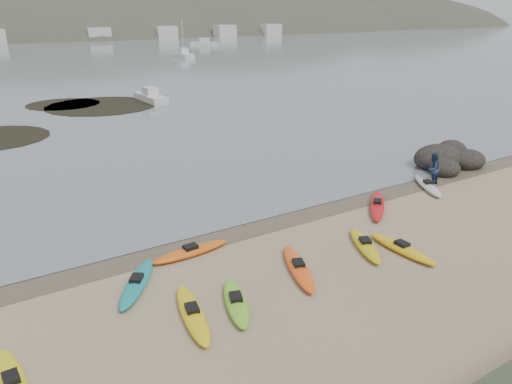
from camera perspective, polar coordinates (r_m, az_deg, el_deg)
ground at (r=23.58m, az=0.00°, el=-3.42°), size 600.00×600.00×0.00m
wet_sand at (r=23.35m, az=0.40°, el=-3.66°), size 60.00×60.00×0.00m
kayaks at (r=20.13m, az=3.79°, el=-7.31°), size 23.60×8.12×0.34m
person_east at (r=29.96m, az=19.54°, el=2.50°), size 1.02×0.86×1.86m
rock_cluster at (r=34.15m, az=21.00°, el=3.18°), size 5.21×3.82×1.73m
kelp_mats at (r=51.70m, az=-20.88°, el=8.40°), size 21.28×20.17×0.04m
moored_boats at (r=95.40m, az=-26.55°, el=12.81°), size 108.03×80.88×1.20m
far_hills at (r=219.68m, az=-19.45°, el=12.48°), size 550.00×135.00×80.00m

